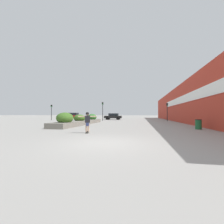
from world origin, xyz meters
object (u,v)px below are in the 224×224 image
at_px(skateboarder, 87,120).
at_px(traffic_light_far_left, 51,110).
at_px(traffic_light_right, 167,109).
at_px(skateboard, 87,132).
at_px(trash_bin, 198,124).
at_px(traffic_light_left, 103,108).
at_px(car_center_left, 72,116).
at_px(car_leftmost, 113,116).

relative_size(skateboarder, traffic_light_far_left, 0.42).
relative_size(traffic_light_right, traffic_light_far_left, 1.03).
xyz_separation_m(skateboard, trash_bin, (8.51, 4.23, 0.35)).
height_order(traffic_light_left, traffic_light_far_left, traffic_light_left).
bearing_deg(trash_bin, traffic_light_right, 90.37).
distance_m(car_center_left, traffic_light_left, 11.83).
height_order(skateboarder, traffic_light_left, traffic_light_left).
bearing_deg(car_leftmost, traffic_light_far_left, 116.36).
bearing_deg(traffic_light_left, skateboard, -78.67).
bearing_deg(car_center_left, car_leftmost, -95.03).
bearing_deg(traffic_light_left, traffic_light_far_left, -178.64).
bearing_deg(car_center_left, traffic_light_right, -105.93).
distance_m(skateboarder, traffic_light_far_left, 23.57).
relative_size(trash_bin, car_leftmost, 0.21).
xyz_separation_m(trash_bin, car_center_left, (-21.89, 21.06, 0.42)).
height_order(skateboarder, traffic_light_right, traffic_light_right).
height_order(traffic_light_right, traffic_light_far_left, traffic_light_right).
distance_m(trash_bin, car_leftmost, 23.01).
bearing_deg(traffic_light_right, traffic_light_left, -177.96).
bearing_deg(car_center_left, trash_bin, -133.89).
height_order(skateboarder, traffic_light_far_left, traffic_light_far_left).
bearing_deg(skateboard, car_leftmost, 73.89).
height_order(skateboard, traffic_light_far_left, traffic_light_far_left).
height_order(skateboarder, car_leftmost, car_leftmost).
height_order(car_center_left, traffic_light_far_left, traffic_light_far_left).
distance_m(traffic_light_left, traffic_light_right, 12.16).
height_order(trash_bin, car_leftmost, car_leftmost).
height_order(skateboard, car_center_left, car_center_left).
distance_m(car_leftmost, traffic_light_left, 6.05).
xyz_separation_m(skateboarder, trash_bin, (8.51, 4.23, -0.50)).
distance_m(skateboarder, traffic_light_right, 20.89).
relative_size(skateboarder, trash_bin, 1.60).
bearing_deg(skateboarder, skateboard, -22.34).
xyz_separation_m(car_leftmost, traffic_light_right, (11.07, -5.28, 1.51)).
xyz_separation_m(skateboard, traffic_light_right, (8.42, 19.07, 2.21)).
height_order(traffic_light_left, traffic_light_right, traffic_light_left).
xyz_separation_m(car_leftmost, traffic_light_far_left, (-12.05, -5.97, 1.45)).
xyz_separation_m(skateboard, car_center_left, (-13.38, 25.29, 0.77)).
bearing_deg(skateboarder, traffic_light_far_left, 106.33).
distance_m(skateboard, car_center_left, 28.62).
height_order(car_leftmost, traffic_light_right, traffic_light_right).
distance_m(skateboarder, trash_bin, 9.52).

